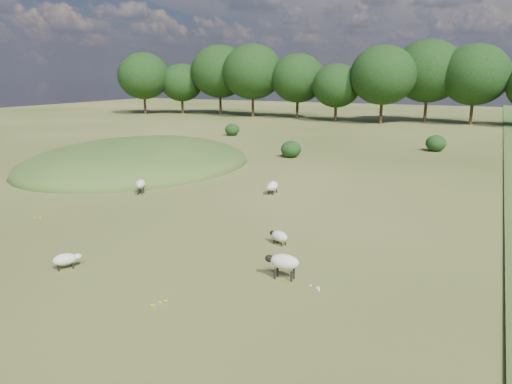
% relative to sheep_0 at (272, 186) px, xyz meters
% --- Properties ---
extents(ground, '(160.00, 160.00, 0.00)m').
position_rel_sheep_0_xyz_m(ground, '(-1.27, 12.25, -0.47)').
color(ground, '#3A4916').
rests_on(ground, ground).
extents(mound, '(16.00, 20.00, 4.00)m').
position_rel_sheep_0_xyz_m(mound, '(-13.27, 4.25, -0.47)').
color(mound, '#33561E').
rests_on(mound, ground).
extents(treeline, '(96.28, 14.66, 11.70)m').
position_rel_sheep_0_xyz_m(treeline, '(-2.33, 47.69, 6.10)').
color(treeline, black).
rests_on(treeline, ground).
extents(shrubs, '(24.11, 12.93, 1.49)m').
position_rel_sheep_0_xyz_m(shrubs, '(-3.35, 19.47, 0.24)').
color(shrubs, black).
rests_on(shrubs, ground).
extents(sheep_0, '(0.63, 1.30, 0.74)m').
position_rel_sheep_0_xyz_m(sheep_0, '(0.00, 0.00, 0.00)').
color(sheep_0, beige).
rests_on(sheep_0, ground).
extents(sheep_1, '(0.84, 1.01, 0.59)m').
position_rel_sheep_0_xyz_m(sheep_1, '(-2.07, -13.86, -0.10)').
color(sheep_1, beige).
rests_on(sheep_1, ground).
extents(sheep_3, '(1.04, 0.74, 0.58)m').
position_rel_sheep_0_xyz_m(sheep_3, '(3.86, -8.04, -0.10)').
color(sheep_3, beige).
rests_on(sheep_3, ground).
extents(sheep_4, '(0.92, 1.21, 0.85)m').
position_rel_sheep_0_xyz_m(sheep_4, '(-7.01, -3.34, 0.13)').
color(sheep_4, beige).
rests_on(sheep_4, ground).
extents(sheep_5, '(1.25, 0.60, 0.90)m').
position_rel_sheep_0_xyz_m(sheep_5, '(5.40, -11.26, 0.16)').
color(sheep_5, beige).
rests_on(sheep_5, ground).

